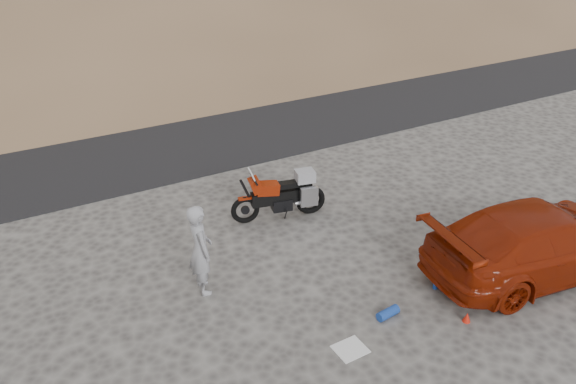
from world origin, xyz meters
name	(u,v)px	position (x,y,z in m)	size (l,w,h in m)	color
ground	(276,305)	(0.00, 0.00, 0.00)	(140.00, 140.00, 0.00)	#454240
road	(136,138)	(0.00, 9.00, 0.00)	(120.00, 7.00, 0.05)	black
motorcycle	(283,195)	(1.63, 2.68, 0.57)	(2.20, 0.91, 1.33)	black
man	(204,289)	(-0.96, 1.07, 0.00)	(0.66, 0.43, 1.80)	#929298
red_car	(534,269)	(5.01, -1.54, 0.00)	(1.95, 4.80, 1.39)	maroon
gear_white_cloth	(350,349)	(0.54, -1.59, 0.01)	(0.51, 0.45, 0.02)	white
gear_blue_mat	(388,313)	(1.57, -1.25, 0.09)	(0.17, 0.17, 0.43)	#193D99
gear_bottle	(436,283)	(2.86, -1.04, 0.12)	(0.09, 0.09, 0.25)	#193D99
gear_funnel	(467,317)	(2.70, -2.01, 0.09)	(0.14, 0.14, 0.18)	red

